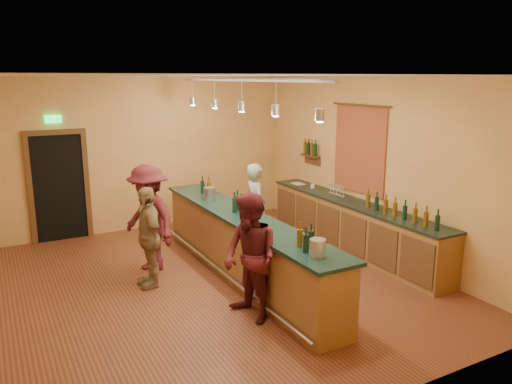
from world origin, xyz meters
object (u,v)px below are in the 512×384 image
customer_a (251,258)px  customer_b (149,237)px  bar_stool (258,225)px  customer_c (149,218)px  back_counter (353,225)px  tasting_bar (243,242)px  bartender (256,208)px

customer_a → customer_b: customer_a is taller
bar_stool → customer_b: bearing=-172.4°
customer_b → customer_c: size_ratio=0.88×
back_counter → customer_a: customer_a is taller
customer_a → tasting_bar: bearing=148.3°
tasting_bar → customer_a: customer_a is taller
bar_stool → back_counter: bearing=-16.7°
customer_c → bar_stool: (1.87, -0.34, -0.29)m
bartender → customer_b: (-2.22, -0.62, -0.04)m
back_counter → bar_stool: back_counter is taller
back_counter → customer_b: customer_b is taller
customer_c → customer_b: bearing=-35.9°
back_counter → tasting_bar: bearing=-175.7°
customer_a → customer_c: size_ratio=0.96×
bar_stool → customer_c: bearing=169.8°
customer_a → customer_b: 1.93m
bartender → tasting_bar: bearing=149.1°
bartender → customer_a: size_ratio=0.96×
back_counter → bartender: 1.83m
tasting_bar → bartender: bartender is taller
tasting_bar → customer_a: (-0.55, -1.31, 0.26)m
back_counter → bar_stool: size_ratio=6.03×
back_counter → bartender: bearing=151.5°
tasting_bar → customer_c: 1.62m
customer_c → tasting_bar: bearing=31.2°
back_counter → customer_a: size_ratio=2.64×
customer_a → back_counter: bearing=107.9°
bartender → bar_stool: size_ratio=2.19×
customer_b → tasting_bar: bearing=74.4°
back_counter → customer_c: 3.73m
bartender → customer_c: bearing=97.1°
tasting_bar → customer_c: (-1.21, 1.04, 0.29)m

